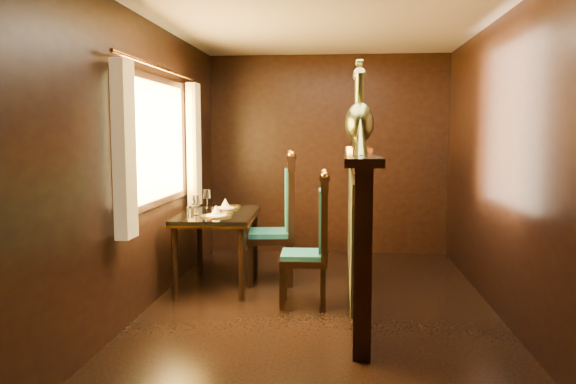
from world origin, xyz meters
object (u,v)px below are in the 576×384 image
object	(u,v)px
dining_table	(218,219)
chair_left	(316,235)
peacock_right	(358,108)
chair_right	(283,214)
peacock_left	(360,105)

from	to	relation	value
dining_table	chair_left	xyz separation A→B (m)	(1.02, -0.60, -0.04)
peacock_right	chair_left	bearing A→B (deg)	-132.06
chair_right	peacock_right	distance (m)	1.33
chair_left	peacock_left	bearing A→B (deg)	-24.36
chair_left	peacock_right	xyz separation A→B (m)	(0.37, 0.41, 1.13)
peacock_right	chair_right	bearing A→B (deg)	155.16
peacock_right	peacock_left	bearing A→B (deg)	-90.00
peacock_left	chair_left	bearing A→B (deg)	157.93
chair_left	chair_right	size ratio (longest dim) A/B	0.89
chair_right	peacock_left	xyz separation A→B (m)	(0.74, -0.90, 1.05)
dining_table	chair_right	xyz separation A→B (m)	(0.64, 0.14, 0.04)
dining_table	chair_right	distance (m)	0.66
chair_left	chair_right	world-z (taller)	chair_right
dining_table	peacock_left	world-z (taller)	peacock_left
chair_left	chair_right	distance (m)	0.84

